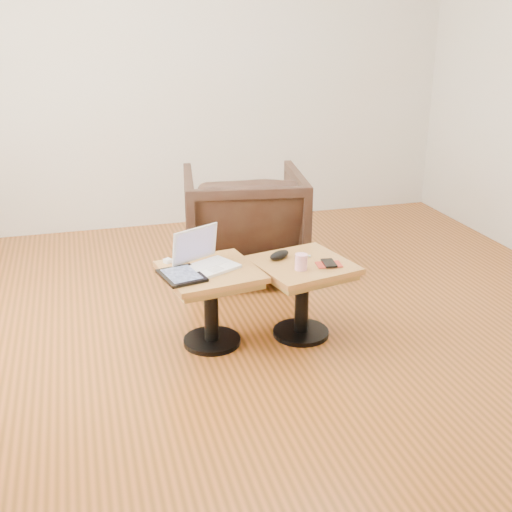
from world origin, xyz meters
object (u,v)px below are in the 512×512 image
object	(u,v)px
side_table_left	(211,288)
laptop	(204,260)
striped_cup	(301,262)
armchair	(244,222)
side_table_right	(302,281)

from	to	relation	value
side_table_left	laptop	world-z (taller)	laptop
laptop	striped_cup	world-z (taller)	laptop
striped_cup	armchair	distance (m)	1.13
striped_cup	armchair	bearing A→B (deg)	91.39
side_table_left	striped_cup	size ratio (longest dim) A/B	6.49
side_table_left	laptop	size ratio (longest dim) A/B	1.53
side_table_right	armchair	size ratio (longest dim) A/B	0.72
laptop	armchair	bearing A→B (deg)	35.99
side_table_left	armchair	distance (m)	1.08
side_table_left	laptop	xyz separation A→B (m)	(-0.02, 0.04, 0.16)
side_table_left	striped_cup	world-z (taller)	striped_cup
side_table_right	armchair	bearing A→B (deg)	81.40
armchair	side_table_right	bearing A→B (deg)	102.90
side_table_right	side_table_left	bearing A→B (deg)	162.73
side_table_right	laptop	distance (m)	0.57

